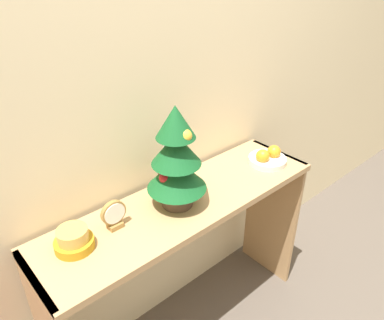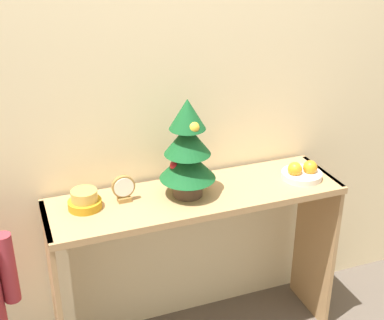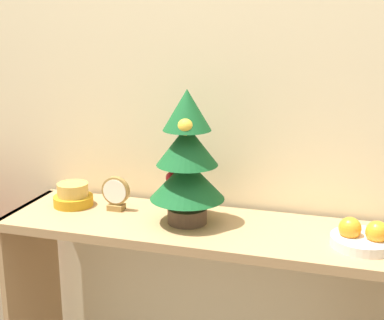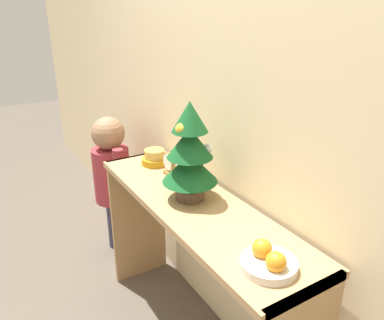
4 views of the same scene
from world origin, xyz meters
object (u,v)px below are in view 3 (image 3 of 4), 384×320
fruit_bowl (363,237)px  singing_bowl (73,196)px  desk_clock (116,194)px  mini_tree (187,158)px

fruit_bowl → singing_bowl: size_ratio=1.32×
fruit_bowl → desk_clock: 0.81m
mini_tree → fruit_bowl: bearing=-3.6°
desk_clock → singing_bowl: bearing=-179.8°
singing_bowl → desk_clock: desk_clock is taller
fruit_bowl → desk_clock: desk_clock is taller
mini_tree → fruit_bowl: (0.54, -0.03, -0.19)m
fruit_bowl → mini_tree: bearing=176.4°
mini_tree → singing_bowl: (-0.43, 0.04, -0.18)m
mini_tree → fruit_bowl: size_ratio=2.36×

